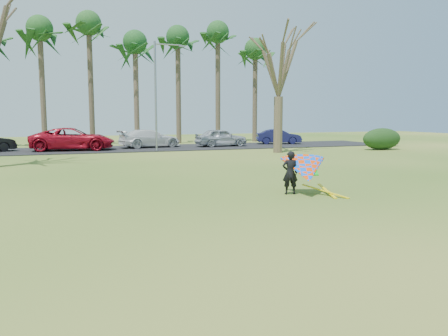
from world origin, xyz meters
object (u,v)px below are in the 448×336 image
object	(u,v)px
streetlight	(158,91)
car_5	(279,137)
bare_tree_right	(279,60)
car_2	(73,139)
car_4	(221,137)
kite_flyer	(305,170)
car_3	(150,138)

from	to	relation	value
streetlight	car_5	world-z (taller)	streetlight
bare_tree_right	streetlight	size ratio (longest dim) A/B	1.15
car_2	car_4	xyz separation A→B (m)	(11.91, 0.19, -0.10)
bare_tree_right	streetlight	bearing A→B (deg)	152.97
bare_tree_right	car_4	xyz separation A→B (m)	(-1.92, 6.74, -5.76)
streetlight	kite_flyer	world-z (taller)	streetlight
streetlight	car_3	world-z (taller)	streetlight
kite_flyer	car_5	bearing A→B (deg)	64.64
bare_tree_right	car_2	world-z (taller)	bare_tree_right
bare_tree_right	car_2	bearing A→B (deg)	154.64
bare_tree_right	car_3	bearing A→B (deg)	136.13
car_5	kite_flyer	distance (m)	25.81
bare_tree_right	car_4	distance (m)	9.07
car_3	bare_tree_right	bearing A→B (deg)	-144.97
car_4	kite_flyer	xyz separation A→B (m)	(-4.98, -22.14, 0.03)
car_2	kite_flyer	distance (m)	23.03
car_4	car_5	distance (m)	6.19
bare_tree_right	kite_flyer	world-z (taller)	bare_tree_right
streetlight	car_2	world-z (taller)	streetlight
bare_tree_right	car_5	size ratio (longest dim) A/B	2.26
car_4	kite_flyer	bearing A→B (deg)	164.56
car_3	car_4	world-z (taller)	car_4
bare_tree_right	car_3	world-z (taller)	bare_tree_right
bare_tree_right	car_4	size ratio (longest dim) A/B	2.10
kite_flyer	car_2	bearing A→B (deg)	107.52
car_3	kite_flyer	world-z (taller)	kite_flyer
bare_tree_right	car_5	xyz separation A→B (m)	(4.15, 7.92, -5.84)
streetlight	kite_flyer	distance (m)	19.76
bare_tree_right	car_5	bearing A→B (deg)	62.32
bare_tree_right	car_4	bearing A→B (deg)	105.89
bare_tree_right	car_2	xyz separation A→B (m)	(-13.83, 6.55, -5.66)
car_4	car_3	bearing A→B (deg)	79.59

